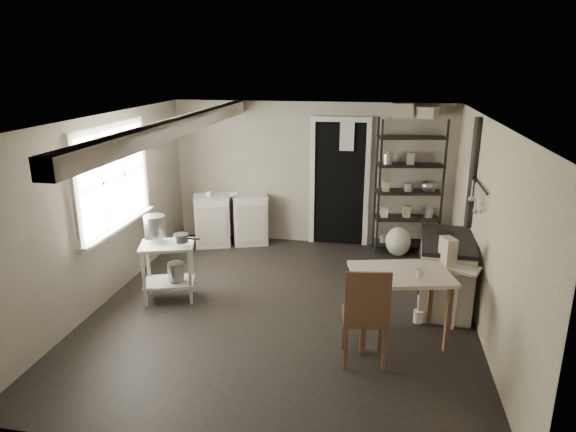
% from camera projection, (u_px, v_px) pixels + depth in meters
% --- Properties ---
extents(floor, '(5.00, 5.00, 0.00)m').
position_uv_depth(floor, '(284.00, 309.00, 6.28)').
color(floor, black).
rests_on(floor, ground).
extents(ceiling, '(5.00, 5.00, 0.00)m').
position_uv_depth(ceiling, '(283.00, 119.00, 5.60)').
color(ceiling, silver).
rests_on(ceiling, wall_back).
extents(wall_back, '(4.50, 0.02, 2.30)m').
position_uv_depth(wall_back, '(312.00, 174.00, 8.29)').
color(wall_back, '#9E9687').
rests_on(wall_back, ground).
extents(wall_front, '(4.50, 0.02, 2.30)m').
position_uv_depth(wall_front, '(218.00, 324.00, 3.59)').
color(wall_front, '#9E9687').
rests_on(wall_front, ground).
extents(wall_left, '(0.02, 5.00, 2.30)m').
position_uv_depth(wall_left, '(104.00, 210.00, 6.32)').
color(wall_left, '#9E9687').
rests_on(wall_left, ground).
extents(wall_right, '(0.02, 5.00, 2.30)m').
position_uv_depth(wall_right, '(487.00, 230.00, 5.56)').
color(wall_right, '#9E9687').
rests_on(wall_right, ground).
extents(window, '(0.12, 1.76, 1.28)m').
position_uv_depth(window, '(112.00, 179.00, 6.40)').
color(window, beige).
rests_on(window, wall_left).
extents(doorway, '(0.96, 0.10, 2.08)m').
position_uv_depth(doorway, '(339.00, 185.00, 8.23)').
color(doorway, beige).
rests_on(doorway, ground).
extents(ceiling_beam, '(0.18, 5.00, 0.18)m').
position_uv_depth(ceiling_beam, '(180.00, 126.00, 5.84)').
color(ceiling_beam, beige).
rests_on(ceiling_beam, ceiling).
extents(wallpaper_panel, '(0.01, 5.00, 2.30)m').
position_uv_depth(wallpaper_panel, '(486.00, 230.00, 5.56)').
color(wallpaper_panel, beige).
rests_on(wallpaper_panel, wall_right).
extents(utensil_rail, '(0.06, 1.20, 0.44)m').
position_uv_depth(utensil_rail, '(476.00, 182.00, 6.02)').
color(utensil_rail, '#B3B3B5').
rests_on(utensil_rail, wall_right).
extents(prep_table, '(0.75, 0.63, 0.74)m').
position_uv_depth(prep_table, '(169.00, 269.00, 6.44)').
color(prep_table, beige).
rests_on(prep_table, ground).
extents(stockpot, '(0.35, 0.35, 0.28)m').
position_uv_depth(stockpot, '(155.00, 227.00, 6.36)').
color(stockpot, '#B3B3B5').
rests_on(stockpot, prep_table).
extents(saucepan, '(0.20, 0.20, 0.10)m').
position_uv_depth(saucepan, '(181.00, 238.00, 6.22)').
color(saucepan, '#B3B3B5').
rests_on(saucepan, prep_table).
extents(bucket, '(0.25, 0.25, 0.22)m').
position_uv_depth(bucket, '(176.00, 271.00, 6.43)').
color(bucket, '#B3B3B5').
rests_on(bucket, prep_table).
extents(base_cabinets, '(1.34, 0.90, 0.81)m').
position_uv_depth(base_cabinets, '(231.00, 216.00, 8.41)').
color(base_cabinets, beige).
rests_on(base_cabinets, ground).
extents(mixing_bowl, '(0.33, 0.33, 0.06)m').
position_uv_depth(mixing_bowl, '(232.00, 188.00, 8.21)').
color(mixing_bowl, silver).
rests_on(mixing_bowl, base_cabinets).
extents(counter_cup, '(0.14, 0.14, 0.09)m').
position_uv_depth(counter_cup, '(209.00, 188.00, 8.16)').
color(counter_cup, silver).
rests_on(counter_cup, base_cabinets).
extents(shelf_rack, '(1.04, 0.54, 2.10)m').
position_uv_depth(shelf_rack, '(408.00, 193.00, 7.91)').
color(shelf_rack, black).
rests_on(shelf_rack, ground).
extents(shelf_jar, '(0.10, 0.10, 0.21)m').
position_uv_depth(shelf_jar, '(387.00, 165.00, 7.87)').
color(shelf_jar, silver).
rests_on(shelf_jar, shelf_rack).
extents(storage_box_a, '(0.32, 0.28, 0.21)m').
position_uv_depth(storage_box_a, '(402.00, 124.00, 7.65)').
color(storage_box_a, beige).
rests_on(storage_box_a, shelf_rack).
extents(storage_box_b, '(0.34, 0.33, 0.17)m').
position_uv_depth(storage_box_b, '(427.00, 126.00, 7.55)').
color(storage_box_b, beige).
rests_on(storage_box_b, shelf_rack).
extents(stove, '(0.68, 1.14, 0.87)m').
position_uv_depth(stove, '(445.00, 272.00, 6.26)').
color(stove, beige).
rests_on(stove, ground).
extents(stovepipe, '(0.15, 0.15, 1.47)m').
position_uv_depth(stovepipe, '(474.00, 173.00, 6.27)').
color(stovepipe, black).
rests_on(stovepipe, stove).
extents(side_ledge, '(0.56, 0.44, 0.76)m').
position_uv_depth(side_ledge, '(454.00, 294.00, 5.70)').
color(side_ledge, beige).
rests_on(side_ledge, ground).
extents(oats_box, '(0.19, 0.23, 0.31)m').
position_uv_depth(oats_box, '(449.00, 243.00, 5.58)').
color(oats_box, beige).
rests_on(oats_box, side_ledge).
extents(work_table, '(1.16, 0.93, 0.78)m').
position_uv_depth(work_table, '(399.00, 306.00, 5.51)').
color(work_table, beige).
rests_on(work_table, ground).
extents(table_cup, '(0.12, 0.12, 0.09)m').
position_uv_depth(table_cup, '(419.00, 274.00, 5.27)').
color(table_cup, silver).
rests_on(table_cup, work_table).
extents(chair, '(0.48, 0.50, 1.05)m').
position_uv_depth(chair, '(365.00, 317.00, 5.08)').
color(chair, brown).
rests_on(chair, ground).
extents(flour_sack, '(0.46, 0.43, 0.46)m').
position_uv_depth(flour_sack, '(398.00, 241.00, 7.92)').
color(flour_sack, beige).
rests_on(flour_sack, ground).
extents(floor_crock, '(0.15, 0.15, 0.15)m').
position_uv_depth(floor_crock, '(418.00, 316.00, 5.94)').
color(floor_crock, silver).
rests_on(floor_crock, ground).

